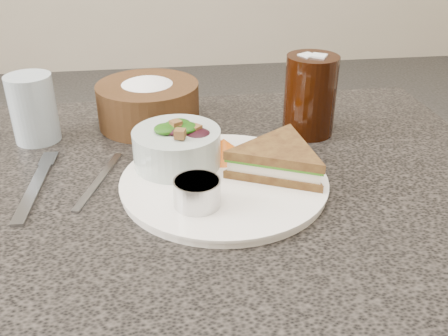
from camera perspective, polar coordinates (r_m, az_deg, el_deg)
name	(u,v)px	position (r m, az deg, el deg)	size (l,w,h in m)	color
dinner_plate	(224,182)	(0.72, 0.00, -1.66)	(0.29, 0.29, 0.01)	white
sandwich	(279,159)	(0.73, 6.26, 0.99)	(0.16, 0.16, 0.04)	brown
salad_bowl	(177,141)	(0.74, -5.43, 3.05)	(0.13, 0.13, 0.08)	#A6B5AD
dressing_ramekin	(197,193)	(0.65, -3.09, -2.86)	(0.06, 0.06, 0.04)	#B2B2B3
orange_wedge	(224,148)	(0.77, -0.06, 2.28)	(0.07, 0.07, 0.03)	orange
fork	(34,189)	(0.76, -20.86, -2.23)	(0.02, 0.18, 0.00)	gray
knife	(99,180)	(0.76, -14.08, -1.37)	(0.01, 0.17, 0.00)	#92949B
bread_basket	(148,97)	(0.92, -8.68, 8.04)	(0.18, 0.18, 0.10)	brown
cola_glass	(310,92)	(0.87, 9.84, 8.53)	(0.09, 0.09, 0.15)	black
water_glass	(33,109)	(0.90, -20.97, 6.36)	(0.08, 0.08, 0.11)	#A0B0BB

